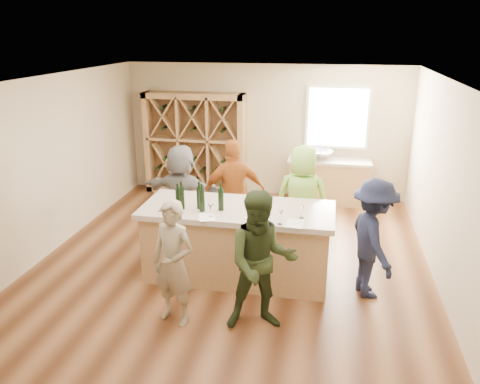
% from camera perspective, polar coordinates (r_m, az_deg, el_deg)
% --- Properties ---
extents(floor, '(6.00, 7.00, 0.10)m').
position_cam_1_polar(floor, '(7.35, -1.08, -9.33)').
color(floor, brown).
rests_on(floor, ground).
extents(ceiling, '(6.00, 7.00, 0.10)m').
position_cam_1_polar(ceiling, '(6.48, -1.24, 13.80)').
color(ceiling, white).
rests_on(ceiling, ground).
extents(wall_back, '(6.00, 0.10, 2.80)m').
position_cam_1_polar(wall_back, '(10.16, 3.11, 7.49)').
color(wall_back, '#C1AE8C').
rests_on(wall_back, ground).
extents(wall_front, '(6.00, 0.10, 2.80)m').
position_cam_1_polar(wall_front, '(3.71, -13.24, -15.15)').
color(wall_front, '#C1AE8C').
rests_on(wall_front, ground).
extents(wall_left, '(0.10, 7.00, 2.80)m').
position_cam_1_polar(wall_left, '(7.98, -23.13, 2.67)').
color(wall_left, '#C1AE8C').
rests_on(wall_left, ground).
extents(wall_right, '(0.10, 7.00, 2.80)m').
position_cam_1_polar(wall_right, '(6.84, 24.67, -0.13)').
color(wall_right, '#C1AE8C').
rests_on(wall_right, ground).
extents(window_frame, '(1.30, 0.06, 1.30)m').
position_cam_1_polar(window_frame, '(9.93, 11.79, 8.89)').
color(window_frame, white).
rests_on(window_frame, wall_back).
extents(window_pane, '(1.18, 0.01, 1.18)m').
position_cam_1_polar(window_pane, '(9.89, 11.79, 8.86)').
color(window_pane, white).
rests_on(window_pane, wall_back).
extents(wine_rack, '(2.20, 0.45, 2.20)m').
position_cam_1_polar(wine_rack, '(10.28, -5.50, 5.84)').
color(wine_rack, '#A97F50').
rests_on(wine_rack, floor).
extents(back_counter_base, '(1.60, 0.58, 0.86)m').
position_cam_1_polar(back_counter_base, '(9.98, 10.70, 1.19)').
color(back_counter_base, '#A97F50').
rests_on(back_counter_base, floor).
extents(back_counter_top, '(1.70, 0.62, 0.06)m').
position_cam_1_polar(back_counter_top, '(9.85, 10.87, 3.73)').
color(back_counter_top, '#B7A795').
rests_on(back_counter_top, back_counter_base).
extents(sink, '(0.54, 0.54, 0.19)m').
position_cam_1_polar(sink, '(9.82, 9.74, 4.50)').
color(sink, silver).
rests_on(sink, back_counter_top).
extents(faucet, '(0.02, 0.02, 0.30)m').
position_cam_1_polar(faucet, '(9.98, 9.80, 5.07)').
color(faucet, silver).
rests_on(faucet, back_counter_top).
extents(tasting_counter_base, '(2.60, 1.00, 1.00)m').
position_cam_1_polar(tasting_counter_base, '(6.84, -0.30, -6.43)').
color(tasting_counter_base, '#A97F50').
rests_on(tasting_counter_base, floor).
extents(tasting_counter_top, '(2.72, 1.12, 0.08)m').
position_cam_1_polar(tasting_counter_top, '(6.63, -0.31, -2.22)').
color(tasting_counter_top, '#B7A795').
rests_on(tasting_counter_top, tasting_counter_base).
extents(wine_bottle_a, '(0.09, 0.09, 0.27)m').
position_cam_1_polar(wine_bottle_a, '(6.61, -7.57, -0.81)').
color(wine_bottle_a, black).
rests_on(wine_bottle_a, tasting_counter_top).
extents(wine_bottle_b, '(0.10, 0.10, 0.32)m').
position_cam_1_polar(wine_bottle_b, '(6.56, -7.13, -0.75)').
color(wine_bottle_b, black).
rests_on(wine_bottle_b, tasting_counter_top).
extents(wine_bottle_c, '(0.09, 0.09, 0.31)m').
position_cam_1_polar(wine_bottle_c, '(6.55, -4.98, -0.72)').
color(wine_bottle_c, black).
rests_on(wine_bottle_c, tasting_counter_top).
extents(wine_bottle_d, '(0.10, 0.10, 0.32)m').
position_cam_1_polar(wine_bottle_d, '(6.45, -4.66, -1.02)').
color(wine_bottle_d, black).
rests_on(wine_bottle_d, tasting_counter_top).
extents(wine_bottle_e, '(0.10, 0.10, 0.32)m').
position_cam_1_polar(wine_bottle_e, '(6.47, -2.34, -0.90)').
color(wine_bottle_e, black).
rests_on(wine_bottle_e, tasting_counter_top).
extents(wine_glass_a, '(0.09, 0.09, 0.19)m').
position_cam_1_polar(wine_glass_a, '(6.26, -3.61, -2.24)').
color(wine_glass_a, white).
rests_on(wine_glass_a, tasting_counter_top).
extents(wine_glass_b, '(0.07, 0.07, 0.18)m').
position_cam_1_polar(wine_glass_b, '(6.14, 1.20, -2.69)').
color(wine_glass_b, white).
rests_on(wine_glass_b, tasting_counter_top).
extents(wine_glass_c, '(0.09, 0.09, 0.20)m').
position_cam_1_polar(wine_glass_c, '(6.04, 4.90, -3.06)').
color(wine_glass_c, white).
rests_on(wine_glass_c, tasting_counter_top).
extents(wine_glass_e, '(0.08, 0.08, 0.16)m').
position_cam_1_polar(wine_glass_e, '(6.27, 7.54, -2.48)').
color(wine_glass_e, white).
rests_on(wine_glass_e, tasting_counter_top).
extents(tasting_menu_a, '(0.29, 0.33, 0.00)m').
position_cam_1_polar(tasting_menu_a, '(6.29, -4.06, -3.09)').
color(tasting_menu_a, white).
rests_on(tasting_menu_a, tasting_counter_top).
extents(tasting_menu_b, '(0.28, 0.32, 0.00)m').
position_cam_1_polar(tasting_menu_b, '(6.17, 1.66, -3.49)').
color(tasting_menu_b, white).
rests_on(tasting_menu_b, tasting_counter_top).
extents(tasting_menu_c, '(0.24, 0.32, 0.00)m').
position_cam_1_polar(tasting_menu_c, '(6.12, 6.70, -3.82)').
color(tasting_menu_c, white).
rests_on(tasting_menu_c, tasting_counter_top).
extents(person_near_left, '(0.68, 0.57, 1.59)m').
position_cam_1_polar(person_near_left, '(5.76, -8.14, -8.58)').
color(person_near_left, gray).
rests_on(person_near_left, floor).
extents(person_near_right, '(0.94, 0.67, 1.75)m').
position_cam_1_polar(person_near_right, '(5.57, 2.65, -8.52)').
color(person_near_right, '#263319').
rests_on(person_near_right, floor).
extents(person_server, '(0.79, 1.17, 1.65)m').
position_cam_1_polar(person_server, '(6.49, 15.87, -5.52)').
color(person_server, '#191E38').
rests_on(person_server, floor).
extents(person_far_mid, '(1.19, 0.90, 1.82)m').
position_cam_1_polar(person_far_mid, '(7.67, -0.75, -0.21)').
color(person_far_mid, '#994C19').
rests_on(person_far_mid, floor).
extents(person_far_right, '(0.91, 0.63, 1.78)m').
position_cam_1_polar(person_far_right, '(7.54, 7.59, -0.90)').
color(person_far_right, '#8CC64C').
rests_on(person_far_right, floor).
extents(person_far_left, '(1.64, 0.83, 1.69)m').
position_cam_1_polar(person_far_left, '(7.92, -7.06, -0.21)').
color(person_far_left, slate).
rests_on(person_far_left, floor).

